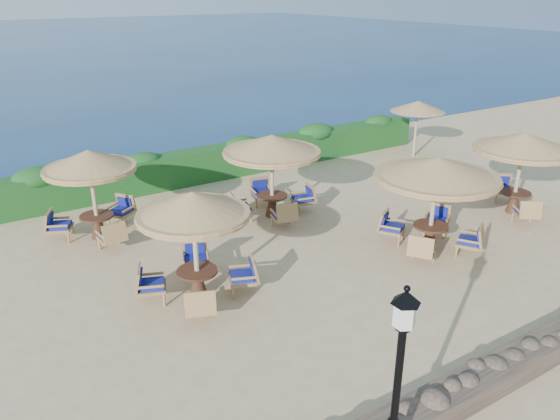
# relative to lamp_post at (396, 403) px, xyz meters

# --- Properties ---
(ground) EXTENTS (120.00, 120.00, 0.00)m
(ground) POSITION_rel_lamp_post_xyz_m (4.80, 6.80, -1.55)
(ground) COLOR tan
(ground) RESTS_ON ground
(sea) EXTENTS (160.00, 160.00, 0.00)m
(sea) POSITION_rel_lamp_post_xyz_m (4.80, 76.80, -1.55)
(sea) COLOR navy
(sea) RESTS_ON ground
(hedge) EXTENTS (18.00, 0.90, 1.20)m
(hedge) POSITION_rel_lamp_post_xyz_m (4.80, 14.00, -0.95)
(hedge) COLOR #154419
(hedge) RESTS_ON ground
(stone_wall) EXTENTS (15.00, 0.65, 0.44)m
(stone_wall) POSITION_rel_lamp_post_xyz_m (4.80, 0.60, -1.33)
(stone_wall) COLOR brown
(stone_wall) RESTS_ON ground
(lamp_post) EXTENTS (0.44, 0.44, 3.31)m
(lamp_post) POSITION_rel_lamp_post_xyz_m (0.00, 0.00, 0.00)
(lamp_post) COLOR black
(lamp_post) RESTS_ON ground
(extra_parasol) EXTENTS (2.30, 2.30, 2.41)m
(extra_parasol) POSITION_rel_lamp_post_xyz_m (12.60, 12.00, 0.62)
(extra_parasol) COLOR tan
(extra_parasol) RESTS_ON ground
(cafe_set_0) EXTENTS (2.86, 2.86, 2.65)m
(cafe_set_0) POSITION_rel_lamp_post_xyz_m (-0.12, 6.36, 0.21)
(cafe_set_0) COLOR tan
(cafe_set_0) RESTS_ON ground
(cafe_set_1) EXTENTS (3.37, 3.37, 2.65)m
(cafe_set_1) POSITION_rel_lamp_post_xyz_m (6.43, 5.28, 0.40)
(cafe_set_1) COLOR tan
(cafe_set_1) RESTS_ON ground
(cafe_set_2) EXTENTS (3.05, 3.05, 2.65)m
(cafe_set_2) POSITION_rel_lamp_post_xyz_m (10.71, 5.69, 0.50)
(cafe_set_2) COLOR tan
(cafe_set_2) RESTS_ON ground
(cafe_set_3) EXTENTS (2.76, 2.72, 2.65)m
(cafe_set_3) POSITION_rel_lamp_post_xyz_m (-1.19, 10.96, 0.31)
(cafe_set_3) COLOR tan
(cafe_set_3) RESTS_ON ground
(cafe_set_4) EXTENTS (3.07, 3.07, 2.65)m
(cafe_set_4) POSITION_rel_lamp_post_xyz_m (3.95, 9.64, 0.34)
(cafe_set_4) COLOR tan
(cafe_set_4) RESTS_ON ground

